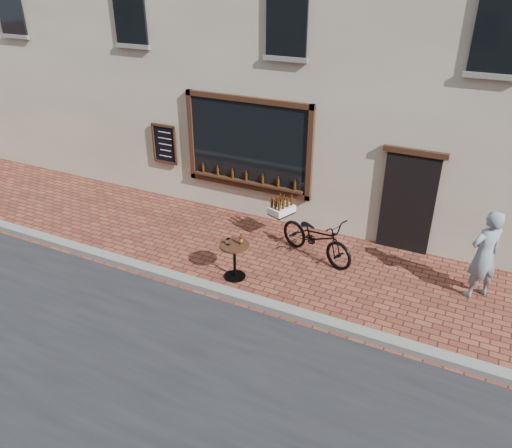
% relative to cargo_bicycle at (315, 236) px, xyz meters
% --- Properties ---
extents(ground, '(90.00, 90.00, 0.00)m').
position_rel_cargo_bicycle_xyz_m(ground, '(-0.29, -2.28, -0.50)').
color(ground, '#5B271D').
rests_on(ground, ground).
extents(kerb, '(90.00, 0.25, 0.12)m').
position_rel_cargo_bicycle_xyz_m(kerb, '(-0.29, -2.08, -0.44)').
color(kerb, slate).
rests_on(kerb, ground).
extents(cargo_bicycle, '(2.24, 1.33, 1.06)m').
position_rel_cargo_bicycle_xyz_m(cargo_bicycle, '(0.00, 0.00, 0.00)').
color(cargo_bicycle, black).
rests_on(cargo_bicycle, ground).
extents(bistro_table, '(0.59, 0.59, 1.02)m').
position_rel_cargo_bicycle_xyz_m(bistro_table, '(-1.15, -1.45, 0.04)').
color(bistro_table, black).
rests_on(bistro_table, ground).
extents(pedestrian, '(0.77, 0.76, 1.79)m').
position_rel_cargo_bicycle_xyz_m(pedestrian, '(3.25, 0.05, 0.39)').
color(pedestrian, gray).
rests_on(pedestrian, ground).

